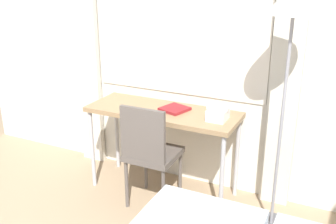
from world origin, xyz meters
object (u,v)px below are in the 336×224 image
object	(u,v)px
desk_chair	(150,150)
book	(175,109)
standing_lamp	(292,22)
telephone	(218,114)
desk	(163,118)

from	to	relation	value
desk_chair	book	distance (m)	0.41
book	standing_lamp	bearing A→B (deg)	-9.16
telephone	book	size ratio (longest dim) A/B	0.68
desk	standing_lamp	bearing A→B (deg)	-6.51
telephone	book	distance (m)	0.40
desk	book	xyz separation A→B (m)	(0.10, 0.03, 0.08)
desk_chair	book	size ratio (longest dim) A/B	3.56
desk	standing_lamp	distance (m)	1.34
standing_lamp	book	xyz separation A→B (m)	(-0.91, 0.15, -0.79)
desk_chair	telephone	size ratio (longest dim) A/B	5.26
desk_chair	telephone	bearing A→B (deg)	26.96
desk	telephone	world-z (taller)	telephone
desk	book	bearing A→B (deg)	18.17
standing_lamp	telephone	world-z (taller)	standing_lamp
desk	desk_chair	bearing A→B (deg)	-86.79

